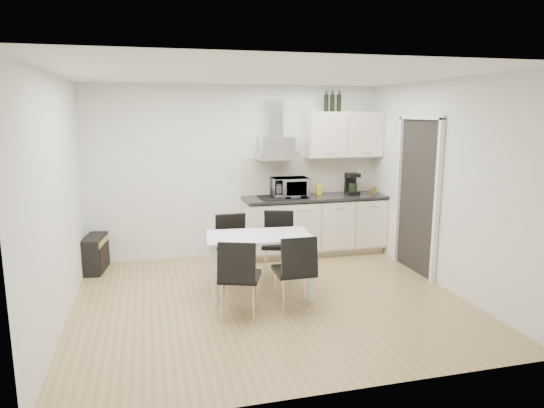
# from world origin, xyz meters

# --- Properties ---
(ground) EXTENTS (4.50, 4.50, 0.00)m
(ground) POSITION_xyz_m (0.00, 0.00, 0.00)
(ground) COLOR tan
(ground) RESTS_ON ground
(wall_back) EXTENTS (4.50, 0.10, 2.60)m
(wall_back) POSITION_xyz_m (0.00, 2.00, 1.30)
(wall_back) COLOR white
(wall_back) RESTS_ON ground
(wall_front) EXTENTS (4.50, 0.10, 2.60)m
(wall_front) POSITION_xyz_m (0.00, -2.00, 1.30)
(wall_front) COLOR white
(wall_front) RESTS_ON ground
(wall_left) EXTENTS (0.10, 4.00, 2.60)m
(wall_left) POSITION_xyz_m (-2.25, 0.00, 1.30)
(wall_left) COLOR white
(wall_left) RESTS_ON ground
(wall_right) EXTENTS (0.10, 4.00, 2.60)m
(wall_right) POSITION_xyz_m (2.25, 0.00, 1.30)
(wall_right) COLOR white
(wall_right) RESTS_ON ground
(ceiling) EXTENTS (4.50, 4.50, 0.00)m
(ceiling) POSITION_xyz_m (0.00, 0.00, 2.60)
(ceiling) COLOR white
(ceiling) RESTS_ON wall_back
(doorway) EXTENTS (0.08, 1.04, 2.10)m
(doorway) POSITION_xyz_m (2.21, 0.55, 1.05)
(doorway) COLOR white
(doorway) RESTS_ON ground
(kitchenette) EXTENTS (2.22, 0.64, 2.52)m
(kitchenette) POSITION_xyz_m (1.19, 1.73, 0.83)
(kitchenette) COLOR beige
(kitchenette) RESTS_ON ground
(dining_table) EXTENTS (1.30, 0.82, 0.75)m
(dining_table) POSITION_xyz_m (-0.08, 0.21, 0.65)
(dining_table) COLOR white
(dining_table) RESTS_ON ground
(chair_far_left) EXTENTS (0.45, 0.51, 0.88)m
(chair_far_left) POSITION_xyz_m (-0.30, 0.73, 0.44)
(chair_far_left) COLOR black
(chair_far_left) RESTS_ON ground
(chair_far_right) EXTENTS (0.57, 0.61, 0.88)m
(chair_far_right) POSITION_xyz_m (0.31, 0.77, 0.44)
(chair_far_right) COLOR black
(chair_far_right) RESTS_ON ground
(chair_near_left) EXTENTS (0.59, 0.62, 0.88)m
(chair_near_left) POSITION_xyz_m (-0.42, -0.36, 0.44)
(chair_near_left) COLOR black
(chair_near_left) RESTS_ON ground
(chair_near_right) EXTENTS (0.44, 0.50, 0.88)m
(chair_near_right) POSITION_xyz_m (0.20, -0.32, 0.44)
(chair_near_right) COLOR black
(chair_near_right) RESTS_ON ground
(guitar_amp) EXTENTS (0.34, 0.63, 0.50)m
(guitar_amp) POSITION_xyz_m (-2.10, 1.65, 0.25)
(guitar_amp) COLOR black
(guitar_amp) RESTS_ON ground
(floor_speaker) EXTENTS (0.19, 0.18, 0.26)m
(floor_speaker) POSITION_xyz_m (-0.24, 1.90, 0.13)
(floor_speaker) COLOR black
(floor_speaker) RESTS_ON ground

